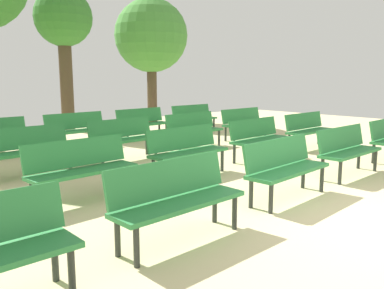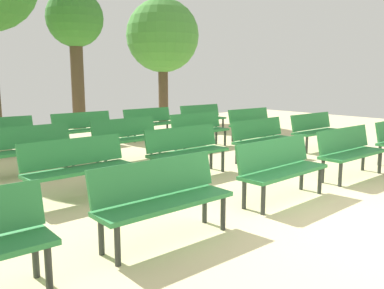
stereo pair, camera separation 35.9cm
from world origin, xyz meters
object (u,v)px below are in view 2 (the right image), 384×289
at_px(bench_r1_c1, 77,164).
at_px(bench_r2_c2, 127,136).
at_px(bench_r0_c3, 350,149).
at_px(bench_r3_c2, 84,127).
at_px(bench_r1_c2, 186,148).
at_px(bench_r3_c3, 150,121).
at_px(bench_r2_c1, 31,146).
at_px(bench_r0_c2, 281,166).
at_px(bench_r3_c4, 203,117).
at_px(tree_2, 75,24).
at_px(bench_r2_c3, 199,128).
at_px(bench_r1_c3, 262,137).
at_px(bench_r1_c4, 315,129).
at_px(bench_r0_c1, 162,195).
at_px(bench_r2_c4, 252,122).
at_px(tree_3, 163,37).

xyz_separation_m(bench_r1_c1, bench_r2_c2, (2.06, 2.07, 0.00)).
relative_size(bench_r0_c3, bench_r3_c2, 0.99).
xyz_separation_m(bench_r1_c2, bench_r3_c2, (-0.10, 4.06, 0.00)).
xyz_separation_m(bench_r0_c3, bench_r3_c3, (-0.20, 6.06, 0.00)).
bearing_deg(bench_r2_c1, bench_r2_c2, -0.72).
bearing_deg(bench_r2_c1, bench_r0_c2, -62.74).
height_order(bench_r3_c4, tree_2, tree_2).
xyz_separation_m(bench_r2_c3, bench_r3_c3, (-0.11, 2.06, 0.00)).
bearing_deg(bench_r3_c3, bench_r1_c2, -118.16).
relative_size(bench_r0_c3, bench_r1_c2, 1.00).
bearing_deg(bench_r3_c2, bench_r1_c3, -63.78).
height_order(bench_r1_c4, bench_r2_c3, same).
relative_size(bench_r3_c3, tree_2, 0.35).
bearing_deg(bench_r1_c3, bench_r3_c2, 116.20).
distance_m(bench_r1_c2, bench_r3_c4, 5.86).
bearing_deg(bench_r0_c1, bench_r1_c2, 45.13).
distance_m(bench_r3_c3, bench_r3_c4, 2.11).
distance_m(bench_r2_c2, bench_r2_c4, 4.17).
relative_size(bench_r0_c2, bench_r3_c3, 1.00).
bearing_deg(bench_r1_c4, bench_r2_c3, 136.34).
height_order(bench_r0_c1, bench_r0_c2, same).
xyz_separation_m(bench_r1_c3, tree_3, (2.83, 7.59, 2.82)).
height_order(bench_r0_c2, tree_2, tree_2).
height_order(bench_r1_c3, tree_3, tree_3).
bearing_deg(tree_3, bench_r1_c1, -132.37).
distance_m(bench_r3_c2, tree_2, 4.82).
bearing_deg(bench_r3_c4, bench_r1_c2, -135.18).
distance_m(bench_r0_c1, tree_3, 12.33).
xyz_separation_m(bench_r0_c2, bench_r1_c2, (-0.13, 2.02, 0.00)).
distance_m(bench_r2_c3, bench_r3_c3, 2.06).
bearing_deg(bench_r3_c3, bench_r0_c2, -109.36).
distance_m(bench_r2_c1, bench_r3_c4, 6.58).
bearing_deg(bench_r1_c2, bench_r0_c2, -88.04).
height_order(bench_r2_c3, tree_3, tree_3).
bearing_deg(bench_r2_c3, bench_r3_c3, 90.38).
bearing_deg(bench_r2_c3, bench_r3_c4, 44.83).
bearing_deg(bench_r0_c1, bench_r3_c4, 45.10).
bearing_deg(tree_3, bench_r1_c2, -122.86).
xyz_separation_m(bench_r0_c2, bench_r0_c3, (2.03, 0.08, 0.00)).
distance_m(bench_r0_c3, bench_r1_c4, 2.89).
distance_m(bench_r1_c4, tree_2, 8.51).
bearing_deg(bench_r3_c3, bench_r1_c3, -90.50).
bearing_deg(bench_r2_c4, bench_r0_c1, -146.12).
xyz_separation_m(bench_r1_c3, bench_r3_c3, (-0.16, 4.06, 0.00)).
relative_size(bench_r2_c3, tree_3, 0.34).
xyz_separation_m(bench_r0_c2, bench_r3_c3, (1.82, 6.13, 0.00)).
distance_m(bench_r1_c1, bench_r2_c2, 2.92).
relative_size(bench_r0_c3, bench_r1_c3, 0.99).
relative_size(bench_r1_c3, bench_r2_c1, 1.00).
height_order(bench_r1_c2, bench_r1_c4, same).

